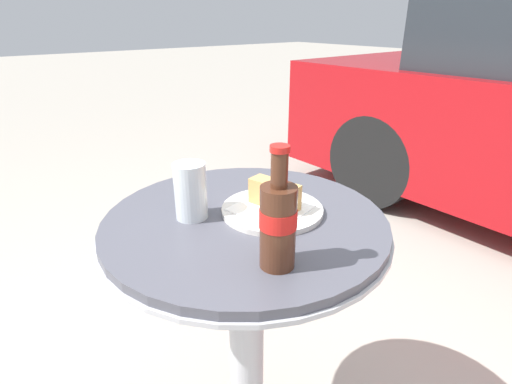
{
  "coord_description": "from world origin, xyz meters",
  "views": [
    {
      "loc": [
        0.61,
        -0.47,
        1.17
      ],
      "look_at": [
        0.0,
        0.03,
        0.82
      ],
      "focal_mm": 28.0,
      "sensor_mm": 36.0,
      "label": 1
    }
  ],
  "objects_px": {
    "drinking_glass": "(191,193)",
    "cola_bottle_left": "(278,222)",
    "lunch_plate_near": "(273,205)",
    "bistro_table": "(246,306)"
  },
  "relations": [
    {
      "from": "cola_bottle_left",
      "to": "drinking_glass",
      "type": "height_order",
      "value": "cola_bottle_left"
    },
    {
      "from": "bistro_table",
      "to": "cola_bottle_left",
      "type": "relative_size",
      "value": 3.54
    },
    {
      "from": "cola_bottle_left",
      "to": "lunch_plate_near",
      "type": "height_order",
      "value": "cola_bottle_left"
    },
    {
      "from": "bistro_table",
      "to": "drinking_glass",
      "type": "xyz_separation_m",
      "value": [
        -0.07,
        -0.09,
        0.3
      ]
    },
    {
      "from": "cola_bottle_left",
      "to": "lunch_plate_near",
      "type": "relative_size",
      "value": 0.97
    },
    {
      "from": "drinking_glass",
      "to": "lunch_plate_near",
      "type": "xyz_separation_m",
      "value": [
        0.09,
        0.15,
        -0.04
      ]
    },
    {
      "from": "bistro_table",
      "to": "lunch_plate_near",
      "type": "relative_size",
      "value": 3.43
    },
    {
      "from": "drinking_glass",
      "to": "lunch_plate_near",
      "type": "distance_m",
      "value": 0.18
    },
    {
      "from": "drinking_glass",
      "to": "cola_bottle_left",
      "type": "bearing_deg",
      "value": 4.64
    },
    {
      "from": "lunch_plate_near",
      "to": "drinking_glass",
      "type": "bearing_deg",
      "value": -121.32
    }
  ]
}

